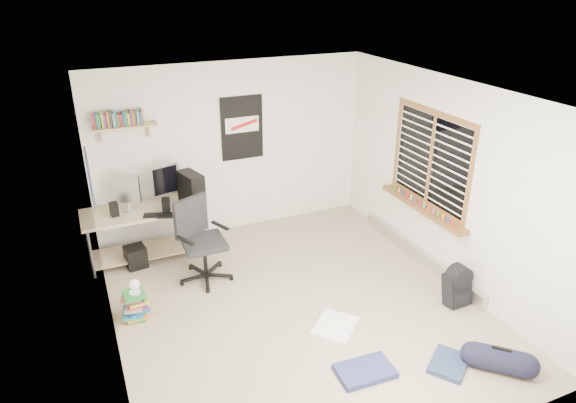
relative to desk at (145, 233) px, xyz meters
name	(u,v)px	position (x,y,z in m)	size (l,w,h in m)	color
floor	(296,307)	(1.41, -1.86, -0.37)	(4.00, 4.50, 0.01)	gray
ceiling	(298,93)	(1.41, -1.86, 2.14)	(4.00, 4.50, 0.01)	white
back_wall	(232,149)	(1.41, 0.39, 0.89)	(4.00, 0.01, 2.50)	silver
left_wall	(101,246)	(-0.60, -1.86, 0.89)	(0.01, 4.50, 2.50)	silver
right_wall	(447,182)	(3.41, -1.86, 0.89)	(0.01, 4.50, 2.50)	silver
desk	(145,233)	(0.00, 0.00, 0.00)	(1.54, 0.67, 0.70)	tan
monitor_left	(128,198)	(-0.15, 0.03, 0.53)	(0.36, 0.09, 0.39)	#959499
monitor_right	(167,189)	(0.37, 0.09, 0.55)	(0.38, 0.10, 0.42)	gray
pc_tower	(191,189)	(0.67, -0.06, 0.56)	(0.20, 0.43, 0.45)	black
keyboard	(161,215)	(0.20, -0.28, 0.35)	(0.44, 0.15, 0.02)	black
speaker_left	(114,210)	(-0.34, -0.06, 0.44)	(0.10, 0.10, 0.20)	black
speaker_right	(166,205)	(0.30, -0.19, 0.44)	(0.10, 0.10, 0.20)	black
office_chair	(204,245)	(0.60, -0.85, 0.13)	(0.70, 0.70, 1.07)	black
wall_shelf	(125,126)	(-0.04, 0.28, 1.42)	(0.80, 0.22, 0.24)	tan
poster_back_wall	(242,128)	(1.56, 0.37, 1.19)	(0.62, 0.03, 0.92)	black
poster_left_wall	(89,178)	(-0.58, -0.66, 1.14)	(0.02, 0.42, 0.60)	navy
window	(430,159)	(3.36, -1.56, 1.08)	(0.10, 1.50, 1.26)	brown
baseboard_heater	(419,254)	(3.36, -1.56, -0.28)	(0.08, 2.50, 0.18)	#B7B2A8
backpack	(457,289)	(3.16, -2.55, -0.16)	(0.30, 0.24, 0.40)	black
duffel_bag	(500,359)	(2.79, -3.61, -0.22)	(0.25, 0.25, 0.49)	black
tshirt	(335,326)	(1.64, -2.40, -0.34)	(0.48, 0.41, 0.04)	white
jeans_a	(365,371)	(1.57, -3.13, -0.33)	(0.55, 0.35, 0.06)	navy
jeans_b	(449,364)	(2.39, -3.37, -0.34)	(0.44, 0.33, 0.05)	navy
book_stack	(135,306)	(-0.34, -1.33, -0.21)	(0.49, 0.40, 0.34)	brown
desk_lamp	(135,290)	(-0.32, -1.35, 0.02)	(0.13, 0.21, 0.21)	white
subwoofer	(136,257)	(-0.17, -0.19, -0.22)	(0.26, 0.26, 0.29)	black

